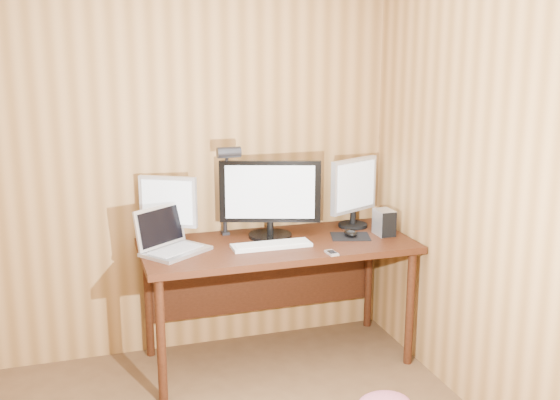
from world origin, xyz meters
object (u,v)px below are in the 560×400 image
desk (274,258)px  monitor_center (270,198)px  keyboard (271,245)px  desk_lamp (227,177)px  mouse (350,233)px  hard_drive (384,222)px  speaker (376,220)px  phone (332,253)px  monitor_left (168,207)px  monitor_right (354,190)px  laptop (169,241)px

desk → monitor_center: (-0.01, 0.05, 0.37)m
keyboard → desk_lamp: (-0.20, 0.26, 0.36)m
mouse → hard_drive: (0.22, -0.02, 0.06)m
monitor_center → speaker: monitor_center is taller
desk_lamp → desk: bearing=-11.3°
phone → hard_drive: bearing=26.1°
monitor_center → mouse: monitor_center is taller
mouse → phone: bearing=-108.7°
monitor_left → monitor_right: size_ratio=0.89×
desk → monitor_left: (-0.61, 0.14, 0.33)m
desk → speaker: bearing=1.3°
monitor_right → keyboard: 0.72m
monitor_left → keyboard: 0.65m
mouse → desk_lamp: 0.82m
speaker → desk_lamp: (-0.94, 0.10, 0.31)m
keyboard → phone: keyboard is taller
hard_drive → speaker: (0.01, 0.13, -0.02)m
phone → speaker: bearing=36.4°
speaker → desk_lamp: bearing=173.7°
keyboard → mouse: (0.52, 0.05, 0.01)m
monitor_right → hard_drive: (0.11, -0.23, -0.16)m
laptop → hard_drive: laptop is taller
hard_drive → desk: bearing=170.6°
mouse → keyboard: bearing=-152.9°
laptop → hard_drive: 1.31m
desk → monitor_left: monitor_left is taller
hard_drive → keyboard: bearing=-177.5°
keyboard → desk_lamp: desk_lamp is taller
monitor_left → monitor_right: (1.18, -0.02, 0.03)m
monitor_right → speaker: size_ratio=3.77×
desk → monitor_left: size_ratio=4.05×
hard_drive → phone: bearing=-150.0°
desk → monitor_right: bearing=11.6°
keyboard → speaker: speaker is taller
mouse → phone: mouse is taller
laptop → monitor_right: bearing=-28.3°
monitor_left → phone: bearing=-3.1°
desk_lamp → phone: bearing=-32.1°
monitor_center → monitor_left: bearing=-170.5°
monitor_right → phone: monitor_right is taller
desk → laptop: 0.66m
monitor_right → keyboard: monitor_right is taller
desk → monitor_left: 0.71m
speaker → hard_drive: bearing=-94.0°
speaker → monitor_right: bearing=138.7°
mouse → speaker: size_ratio=0.96×
hard_drive → phone: hard_drive is taller
desk → laptop: (-0.63, -0.05, 0.18)m
desk → laptop: bearing=-175.4°
monitor_right → hard_drive: 0.30m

